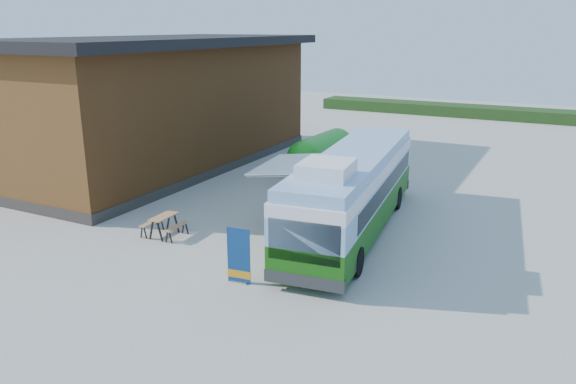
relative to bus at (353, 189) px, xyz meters
The scene contains 10 objects.
ground 5.87m from the bus, 128.45° to the right, with size 100.00×100.00×0.00m, color #BCB7AD.
barn 15.17m from the bus, 158.06° to the left, with size 9.60×21.20×7.50m.
hedge 33.96m from the bus, 82.33° to the left, with size 40.00×3.00×1.00m, color #264419.
bus is the anchor object (origin of this frame).
awning 2.78m from the bus, behind, with size 2.94×4.25×0.51m.
banner 6.43m from the bus, 104.33° to the right, with size 0.82×0.25×1.90m.
picnic_table 7.68m from the bus, 149.20° to the right, with size 1.55×1.39×0.85m.
person_a 7.77m from the bus, 135.28° to the left, with size 0.66×0.43×1.82m, color #999999.
person_b 7.06m from the bus, 127.49° to the left, with size 0.77×0.60×1.58m, color #999999.
slurry_tanker 8.99m from the bus, 122.10° to the left, with size 2.01×6.42×2.37m.
Camera 1 is at (11.02, -15.98, 8.10)m, focal length 35.00 mm.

